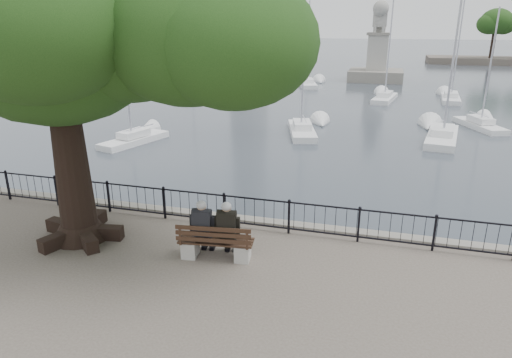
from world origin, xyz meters
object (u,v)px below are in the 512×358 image
(person_left, at_px, (204,230))
(person_right, at_px, (228,232))
(bench, at_px, (216,246))
(tree, at_px, (85,22))
(lion_monument, at_px, (377,61))

(person_left, relative_size, person_right, 1.00)
(bench, relative_size, person_left, 1.23)
(person_right, bearing_deg, tree, 178.69)
(person_left, xyz_separation_m, tree, (-3.01, 0.17, 5.15))
(lion_monument, bearing_deg, tree, -96.80)
(tree, distance_m, lion_monument, 49.76)
(person_left, height_order, tree, tree)
(person_left, bearing_deg, bench, -11.38)
(lion_monument, bearing_deg, person_right, -92.58)
(tree, bearing_deg, person_left, -3.19)
(person_right, relative_size, lion_monument, 0.17)
(tree, height_order, lion_monument, tree)
(bench, distance_m, tree, 6.48)
(person_right, distance_m, tree, 6.31)
(bench, bearing_deg, person_right, 26.79)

